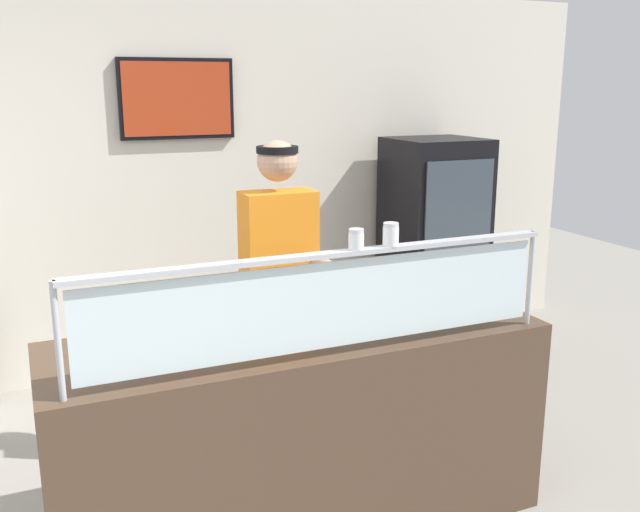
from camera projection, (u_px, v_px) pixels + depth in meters
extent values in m
plane|color=gray|center=(258.00, 457.00, 3.93)|extent=(12.00, 12.00, 0.00)
cube|color=silver|center=(185.00, 183.00, 4.97)|extent=(6.64, 0.08, 2.70)
cube|color=black|center=(177.00, 99.00, 4.76)|extent=(0.78, 0.04, 0.54)
cube|color=#B23819|center=(178.00, 99.00, 4.74)|extent=(0.73, 0.01, 0.49)
cube|color=#4C3828|center=(300.00, 430.00, 3.25)|extent=(2.24, 0.72, 0.95)
cylinder|color=#B2B5BC|center=(58.00, 342.00, 2.42)|extent=(0.02, 0.02, 0.44)
cylinder|color=#B2B5BC|center=(530.00, 278.00, 3.21)|extent=(0.02, 0.02, 0.44)
cube|color=silver|center=(327.00, 305.00, 2.81)|extent=(1.98, 0.01, 0.36)
cube|color=#B2B5BC|center=(327.00, 255.00, 2.76)|extent=(2.04, 0.06, 0.02)
cylinder|color=#9EA0A8|center=(308.00, 326.00, 3.22)|extent=(0.41, 0.41, 0.01)
cylinder|color=tan|center=(307.00, 322.00, 3.22)|extent=(0.38, 0.38, 0.02)
cylinder|color=gold|center=(307.00, 320.00, 3.21)|extent=(0.33, 0.33, 0.01)
cube|color=#ADAFB7|center=(310.00, 320.00, 3.20)|extent=(0.10, 0.29, 0.01)
cylinder|color=white|center=(356.00, 241.00, 2.80)|extent=(0.06, 0.06, 0.07)
cylinder|color=white|center=(356.00, 244.00, 2.81)|extent=(0.05, 0.05, 0.04)
cylinder|color=silver|center=(356.00, 231.00, 2.79)|extent=(0.06, 0.06, 0.02)
cylinder|color=white|center=(391.00, 236.00, 2.86)|extent=(0.07, 0.07, 0.08)
cylinder|color=red|center=(391.00, 239.00, 2.87)|extent=(0.06, 0.06, 0.05)
cylinder|color=silver|center=(391.00, 225.00, 2.85)|extent=(0.06, 0.06, 0.02)
cylinder|color=#23232D|center=(262.00, 380.00, 3.80)|extent=(0.13, 0.13, 0.95)
cylinder|color=#23232D|center=(299.00, 373.00, 3.88)|extent=(0.13, 0.13, 0.95)
cube|color=orange|center=(279.00, 243.00, 3.66)|extent=(0.38, 0.21, 0.55)
sphere|color=tan|center=(277.00, 161.00, 3.56)|extent=(0.21, 0.21, 0.21)
cylinder|color=black|center=(277.00, 150.00, 3.55)|extent=(0.21, 0.21, 0.04)
cylinder|color=tan|center=(327.00, 267.00, 3.56)|extent=(0.08, 0.34, 0.08)
cube|color=black|center=(433.00, 245.00, 5.41)|extent=(0.66, 0.62, 1.64)
cube|color=#38424C|center=(457.00, 250.00, 5.12)|extent=(0.56, 0.02, 1.31)
cylinder|color=green|center=(430.00, 243.00, 5.14)|extent=(0.06, 0.06, 0.20)
cylinder|color=blue|center=(449.00, 241.00, 5.20)|extent=(0.06, 0.06, 0.20)
cylinder|color=green|center=(467.00, 239.00, 5.27)|extent=(0.06, 0.06, 0.20)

